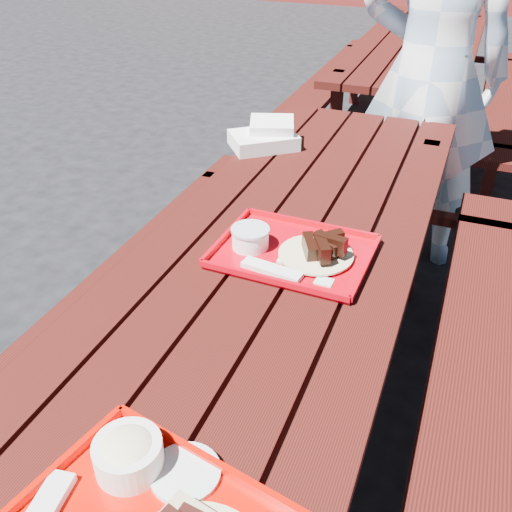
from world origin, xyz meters
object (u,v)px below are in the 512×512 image
(picnic_table_far, at_px, (416,68))
(person, at_px, (431,74))
(picnic_table_near, at_px, (275,305))
(far_tray, at_px, (290,250))

(picnic_table_far, height_order, person, person)
(picnic_table_far, bearing_deg, picnic_table_near, -90.00)
(picnic_table_near, xyz_separation_m, far_tray, (0.05, -0.02, 0.21))
(far_tray, bearing_deg, picnic_table_near, 158.46)
(far_tray, xyz_separation_m, person, (0.17, 1.39, 0.13))
(picnic_table_far, distance_m, person, 1.48)
(picnic_table_near, distance_m, picnic_table_far, 2.80)
(picnic_table_near, xyz_separation_m, picnic_table_far, (0.00, 2.80, 0.00))
(picnic_table_near, bearing_deg, far_tray, -21.54)
(picnic_table_far, relative_size, person, 1.33)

